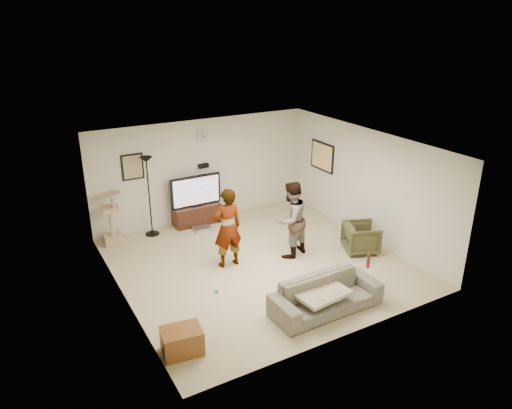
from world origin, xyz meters
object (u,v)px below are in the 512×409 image
tv_stand (197,214)px  side_table (182,341)px  cat_tree (111,218)px  person_right (291,220)px  floor_lamp (149,197)px  sofa (326,295)px  person_left (227,228)px  beer_bottle (368,261)px  tv (196,191)px  armchair (361,238)px

tv_stand → side_table: size_ratio=1.92×
cat_tree → person_right: person_right is taller
floor_lamp → sofa: bearing=-69.7°
floor_lamp → person_left: 2.36m
person_right → beer_bottle: bearing=80.6°
tv_stand → person_right: bearing=-67.1°
floor_lamp → person_right: (2.22, -2.45, -0.11)m
cat_tree → person_right: 3.96m
floor_lamp → beer_bottle: bearing=-60.1°
tv → person_left: (-0.27, -2.25, -0.02)m
armchair → tv_stand: bearing=61.0°
floor_lamp → cat_tree: 0.96m
beer_bottle → side_table: bearing=177.4°
person_left → beer_bottle: size_ratio=6.62×
tv → person_right: (1.06, -2.51, -0.03)m
floor_lamp → sofa: (1.65, -4.45, -0.64)m
person_left → person_right: (1.33, -0.26, -0.01)m
tv_stand → armchair: (2.49, -3.11, 0.08)m
person_right → tv: bearing=-85.9°
person_right → sofa: (-0.57, -2.00, -0.53)m
cat_tree → sofa: bearing=-60.1°
sofa → armchair: bearing=34.6°
cat_tree → person_left: bearing=-50.4°
tv_stand → floor_lamp: size_ratio=0.62×
sofa → side_table: (-2.58, 0.16, -0.09)m
sofa → side_table: sofa is taller
floor_lamp → beer_bottle: 5.13m
floor_lamp → armchair: size_ratio=2.66×
side_table → floor_lamp: bearing=77.7°
tv_stand → cat_tree: (-2.06, -0.09, 0.37)m
tv → person_left: person_left is taller
cat_tree → armchair: cat_tree is taller
person_left → sofa: bearing=109.9°
floor_lamp → tv: bearing=3.3°
armchair → person_left: bearing=95.1°
tv_stand → person_left: person_left is taller
tv → beer_bottle: size_ratio=5.03×
sofa → beer_bottle: size_ratio=7.88×
floor_lamp → side_table: 4.45m
beer_bottle → person_left: bearing=126.4°
floor_lamp → cat_tree: bearing=-178.6°
person_right → sofa: 2.15m
cat_tree → beer_bottle: bearing=-52.0°
sofa → person_left: bearing=108.2°
tv_stand → tv: tv is taller
tv_stand → side_table: tv_stand is taller
cat_tree → side_table: size_ratio=2.02×
tv_stand → beer_bottle: bearing=-72.8°
tv → person_right: 2.73m
floor_lamp → cat_tree: (-0.90, -0.02, -0.33)m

